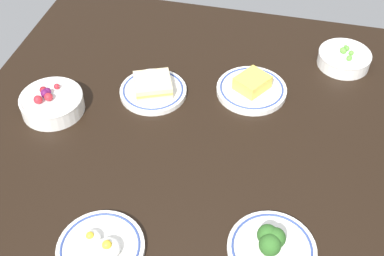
% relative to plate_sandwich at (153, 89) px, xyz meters
% --- Properties ---
extents(dining_table, '(1.15, 1.14, 0.04)m').
position_rel_plate_sandwich_xyz_m(dining_table, '(-0.13, 0.12, -0.04)').
color(dining_table, black).
rests_on(dining_table, ground).
extents(plate_sandwich, '(0.17, 0.17, 0.05)m').
position_rel_plate_sandwich_xyz_m(plate_sandwich, '(0.00, 0.00, 0.00)').
color(plate_sandwich, white).
rests_on(plate_sandwich, dining_table).
extents(bowl_berries, '(0.16, 0.16, 0.06)m').
position_rel_plate_sandwich_xyz_m(bowl_berries, '(0.23, 0.12, 0.01)').
color(bowl_berries, white).
rests_on(bowl_berries, dining_table).
extents(plate_broccoli, '(0.18, 0.18, 0.07)m').
position_rel_plate_sandwich_xyz_m(plate_broccoli, '(-0.36, 0.40, 0.00)').
color(plate_broccoli, white).
rests_on(plate_broccoli, dining_table).
extents(plate_eggs, '(0.17, 0.17, 0.05)m').
position_rel_plate_sandwich_xyz_m(plate_eggs, '(-0.03, 0.47, -0.00)').
color(plate_eggs, white).
rests_on(plate_eggs, dining_table).
extents(plate_cheese, '(0.18, 0.18, 0.05)m').
position_rel_plate_sandwich_xyz_m(plate_cheese, '(-0.25, -0.06, -0.00)').
color(plate_cheese, white).
rests_on(plate_cheese, dining_table).
extents(bowl_peas, '(0.14, 0.14, 0.05)m').
position_rel_plate_sandwich_xyz_m(bowl_peas, '(-0.48, -0.24, 0.01)').
color(bowl_peas, white).
rests_on(bowl_peas, dining_table).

